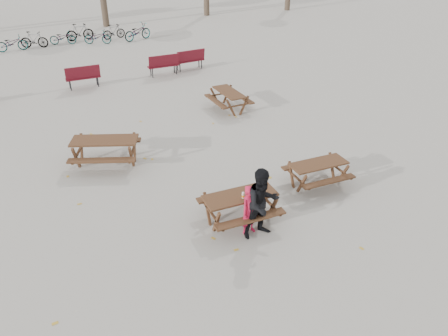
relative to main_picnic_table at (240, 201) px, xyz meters
name	(u,v)px	position (x,y,z in m)	size (l,w,h in m)	color
ground	(240,220)	(0.00, 0.00, -0.59)	(80.00, 80.00, 0.00)	gray
main_picnic_table	(240,201)	(0.00, 0.00, 0.00)	(1.80, 1.45, 0.78)	#351E13
food_tray	(251,193)	(0.26, -0.04, 0.21)	(0.18, 0.11, 0.04)	white
bread_roll	(251,191)	(0.26, -0.04, 0.25)	(0.14, 0.06, 0.05)	tan
soda_bottle	(243,195)	(0.00, -0.16, 0.26)	(0.07, 0.07, 0.17)	silver
child	(250,210)	(0.02, -0.51, 0.06)	(0.47, 0.31, 1.29)	red
adult	(262,203)	(0.24, -0.70, 0.31)	(0.87, 0.68, 1.78)	black
picnic_table_east	(317,174)	(2.74, 0.70, -0.23)	(1.64, 1.32, 0.70)	#351E13
picnic_table_north	(106,152)	(-2.53, 4.25, -0.16)	(1.97, 1.59, 0.85)	#351E13
picnic_table_far	(229,100)	(2.74, 6.90, -0.22)	(1.71, 1.38, 0.74)	#351E13
park_bench_row	(109,72)	(-1.05, 11.99, -0.07)	(11.27, 1.68, 1.03)	maroon
bicycle_row	(82,36)	(-1.22, 20.10, -0.12)	(9.10, 2.39, 1.02)	black
fallen_leaves	(220,171)	(0.50, 2.50, -0.58)	(11.00, 11.00, 0.01)	#BA902C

